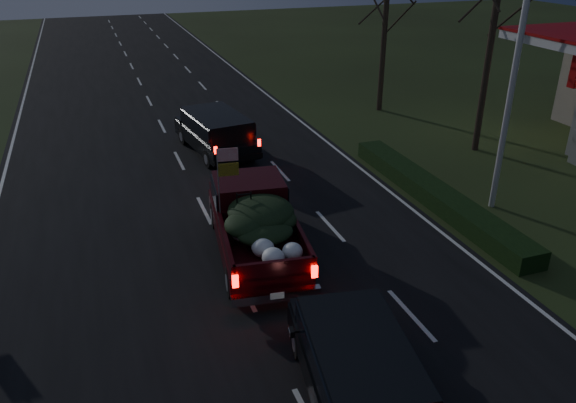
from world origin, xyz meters
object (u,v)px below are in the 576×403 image
object	(u,v)px
pickup_truck	(255,219)
rear_suv	(358,365)
lead_suv	(216,129)
light_pole	(519,45)

from	to	relation	value
pickup_truck	rear_suv	world-z (taller)	pickup_truck
pickup_truck	lead_suv	distance (m)	8.73
lead_suv	rear_suv	bearing A→B (deg)	-100.80
light_pole	pickup_truck	world-z (taller)	light_pole
pickup_truck	lead_suv	xyz separation A→B (m)	(0.88, 8.68, -0.04)
light_pole	lead_suv	bearing A→B (deg)	132.70
light_pole	lead_suv	distance (m)	12.27
lead_suv	rear_suv	world-z (taller)	lead_suv
light_pole	rear_suv	world-z (taller)	light_pole
light_pole	pickup_truck	distance (m)	9.69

